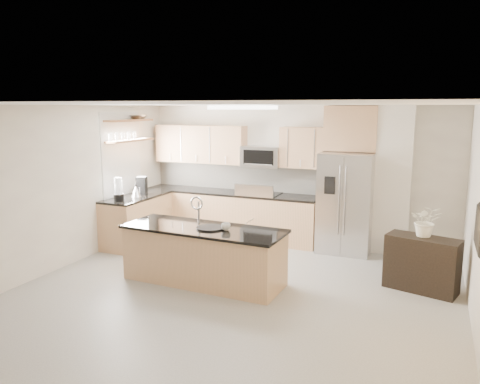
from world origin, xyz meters
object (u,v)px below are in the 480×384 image
at_px(blender, 119,191).
at_px(kettle, 136,191).
at_px(range, 259,217).
at_px(television, 477,229).
at_px(coffee_maker, 142,186).
at_px(refrigerator, 346,203).
at_px(cup, 226,227).
at_px(island, 204,255).
at_px(flower_vase, 426,213).
at_px(microwave, 262,157).
at_px(platter, 210,228).
at_px(bowl, 138,116).
at_px(credenza, 422,264).

relative_size(blender, kettle, 1.76).
relative_size(range, television, 1.06).
bearing_deg(television, coffee_maker, 67.94).
xyz_separation_m(refrigerator, cup, (-1.27, -2.36, -0.00)).
relative_size(island, blender, 5.78).
bearing_deg(flower_vase, microwave, 152.74).
height_order(refrigerator, television, refrigerator).
distance_m(range, cup, 2.47).
bearing_deg(refrigerator, cup, -118.37).
xyz_separation_m(platter, television, (3.38, -0.73, 0.51)).
relative_size(bowl, flower_vase, 0.60).
xyz_separation_m(credenza, bowl, (-5.25, 0.83, 2.00)).
relative_size(refrigerator, blender, 4.23).
xyz_separation_m(bowl, flower_vase, (5.26, -0.78, -1.27)).
bearing_deg(credenza, kettle, -168.74).
bearing_deg(television, cup, 77.09).
relative_size(range, credenza, 1.17).
xyz_separation_m(coffee_maker, flower_vase, (5.10, -0.58, 0.04)).
bearing_deg(television, blender, 74.65).
height_order(cup, platter, cup).
relative_size(island, bowl, 5.99).
bearing_deg(credenza, microwave, 167.00).
bearing_deg(kettle, television, -19.69).
bearing_deg(platter, refrigerator, 56.97).
distance_m(cup, television, 3.24).
xyz_separation_m(range, kettle, (-2.02, -1.14, 0.55)).
relative_size(cup, television, 0.12).
distance_m(blender, television, 5.80).
xyz_separation_m(platter, coffee_maker, (-2.23, 1.55, 0.23)).
distance_m(microwave, television, 4.79).
height_order(refrigerator, kettle, refrigerator).
bearing_deg(island, kettle, 151.11).
distance_m(credenza, coffee_maker, 5.18).
bearing_deg(range, kettle, -150.62).
xyz_separation_m(microwave, island, (0.01, -2.50, -1.21)).
xyz_separation_m(blender, bowl, (-0.18, 0.94, 1.28)).
bearing_deg(microwave, island, -89.68).
bearing_deg(cup, refrigerator, 61.63).
bearing_deg(television, kettle, 70.31).
bearing_deg(kettle, island, -31.18).
height_order(kettle, bowl, bowl).
height_order(blender, kettle, blender).
relative_size(range, flower_vase, 1.69).
distance_m(island, cup, 0.60).
height_order(platter, blender, blender).
height_order(microwave, television, microwave).
bearing_deg(blender, kettle, 83.63).
bearing_deg(platter, cup, -2.19).
distance_m(microwave, bowl, 2.50).
bearing_deg(refrigerator, flower_vase, -45.64).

